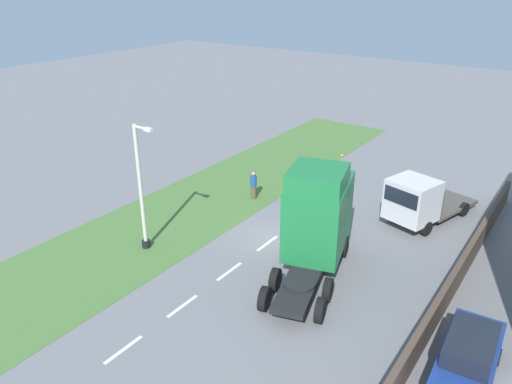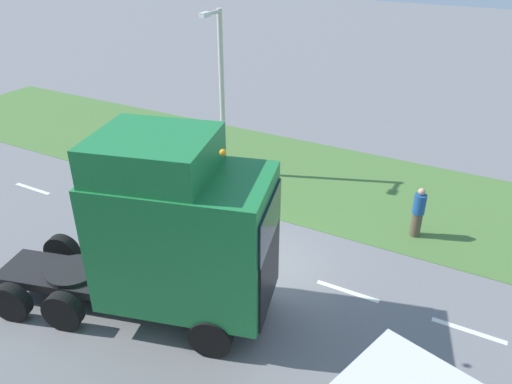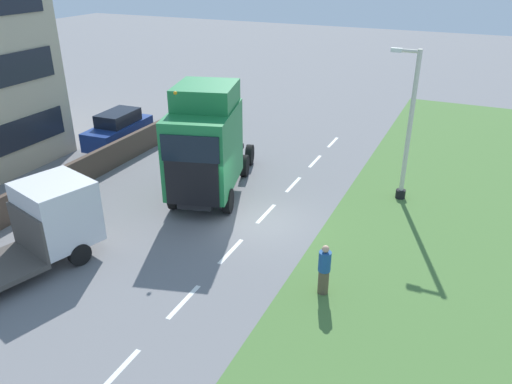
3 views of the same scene
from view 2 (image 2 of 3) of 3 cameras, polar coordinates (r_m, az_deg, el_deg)
ground_plane at (r=15.13m, az=1.38°, el=-8.39°), size 120.00×120.00×0.00m
grass_verge at (r=19.87m, az=9.39°, el=0.82°), size 7.00×44.00×0.01m
lane_markings at (r=15.39m, az=-0.95°, el=-7.64°), size 0.16×21.00×0.00m
lorry_cab at (r=12.14m, az=-9.25°, el=-4.65°), size 4.35×7.64×5.12m
lamp_post at (r=19.52m, az=-3.96°, el=9.76°), size 1.33×0.42×6.44m
pedestrian at (r=16.86m, az=18.02°, el=-2.28°), size 0.39×0.39×1.74m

